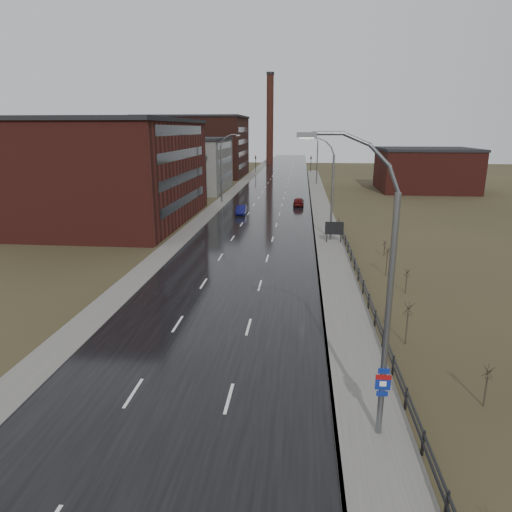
% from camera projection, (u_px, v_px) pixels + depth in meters
% --- Properties ---
extents(ground, '(320.00, 320.00, 0.00)m').
position_uv_depth(ground, '(154.00, 455.00, 17.63)').
color(ground, '#2D2819').
rests_on(ground, ground).
extents(road, '(14.00, 300.00, 0.06)m').
position_uv_depth(road, '(268.00, 205.00, 75.14)').
color(road, black).
rests_on(road, ground).
extents(sidewalk_right, '(3.20, 180.00, 0.18)m').
position_uv_depth(sidewalk_right, '(329.00, 242.00, 50.34)').
color(sidewalk_right, '#595651').
rests_on(sidewalk_right, ground).
extents(curb_right, '(0.16, 180.00, 0.18)m').
position_uv_depth(curb_right, '(315.00, 242.00, 50.49)').
color(curb_right, slate).
rests_on(curb_right, ground).
extents(sidewalk_left, '(2.40, 260.00, 0.12)m').
position_uv_depth(sidewalk_left, '(219.00, 204.00, 75.90)').
color(sidewalk_left, '#595651').
rests_on(sidewalk_left, ground).
extents(warehouse_near, '(22.44, 28.56, 13.50)m').
position_uv_depth(warehouse_near, '(104.00, 171.00, 60.94)').
color(warehouse_near, '#471914').
rests_on(warehouse_near, ground).
extents(warehouse_mid, '(16.32, 20.40, 10.50)m').
position_uv_depth(warehouse_mid, '(186.00, 164.00, 92.69)').
color(warehouse_mid, slate).
rests_on(warehouse_mid, ground).
extents(warehouse_far, '(26.52, 24.48, 15.50)m').
position_uv_depth(warehouse_far, '(195.00, 146.00, 121.24)').
color(warehouse_far, '#331611').
rests_on(warehouse_far, ground).
extents(building_right, '(18.36, 16.32, 8.50)m').
position_uv_depth(building_right, '(425.00, 169.00, 92.22)').
color(building_right, '#471914').
rests_on(building_right, ground).
extents(smokestack, '(2.70, 2.70, 30.70)m').
position_uv_depth(smokestack, '(270.00, 119.00, 157.81)').
color(smokestack, '#331611').
rests_on(smokestack, ground).
extents(streetlight_main, '(3.91, 0.29, 12.11)m').
position_uv_depth(streetlight_main, '(381.00, 297.00, 17.11)').
color(streetlight_main, slate).
rests_on(streetlight_main, ground).
extents(streetlight_right_mid, '(3.36, 0.28, 11.35)m').
position_uv_depth(streetlight_right_mid, '(330.00, 189.00, 49.77)').
color(streetlight_right_mid, slate).
rests_on(streetlight_right_mid, ground).
extents(streetlight_left, '(3.36, 0.28, 11.35)m').
position_uv_depth(streetlight_left, '(223.00, 168.00, 76.22)').
color(streetlight_left, slate).
rests_on(streetlight_left, ground).
extents(streetlight_right_far, '(3.36, 0.28, 11.35)m').
position_uv_depth(streetlight_right_far, '(316.00, 158.00, 101.53)').
color(streetlight_right_far, slate).
rests_on(streetlight_right_far, ground).
extents(guardrail, '(0.10, 53.05, 1.10)m').
position_uv_depth(guardrail, '(364.00, 288.00, 34.02)').
color(guardrail, black).
rests_on(guardrail, ground).
extents(shrub_b, '(0.48, 0.51, 2.01)m').
position_uv_depth(shrub_b, '(486.00, 385.00, 20.46)').
color(shrub_b, '#382D23').
rests_on(shrub_b, ground).
extents(shrub_c, '(0.61, 0.65, 2.60)m').
position_uv_depth(shrub_c, '(407.00, 322.00, 26.36)').
color(shrub_c, '#382D23').
rests_on(shrub_c, ground).
extents(shrub_d, '(0.46, 0.49, 1.94)m').
position_uv_depth(shrub_d, '(406.00, 280.00, 34.71)').
color(shrub_d, '#382D23').
rests_on(shrub_d, ground).
extents(shrub_e, '(0.60, 0.63, 2.55)m').
position_uv_depth(shrub_e, '(387.00, 260.00, 38.87)').
color(shrub_e, '#382D23').
rests_on(shrub_e, ground).
extents(shrub_f, '(0.39, 0.41, 1.60)m').
position_uv_depth(shrub_f, '(385.00, 248.00, 44.93)').
color(shrub_f, '#382D23').
rests_on(shrub_f, ground).
extents(billboard, '(1.99, 0.17, 2.46)m').
position_uv_depth(billboard, '(334.00, 229.00, 49.61)').
color(billboard, black).
rests_on(billboard, ground).
extents(traffic_light_left, '(0.58, 2.73, 5.30)m').
position_uv_depth(traffic_light_left, '(256.00, 156.00, 132.18)').
color(traffic_light_left, black).
rests_on(traffic_light_left, ground).
extents(traffic_light_right, '(0.58, 2.73, 5.30)m').
position_uv_depth(traffic_light_right, '(311.00, 156.00, 130.66)').
color(traffic_light_right, black).
rests_on(traffic_light_right, ground).
extents(car_near, '(1.52, 4.03, 1.31)m').
position_uv_depth(car_near, '(241.00, 210.00, 66.86)').
color(car_near, '#0E0F48').
rests_on(car_near, ground).
extents(car_far, '(1.76, 4.23, 1.43)m').
position_uv_depth(car_far, '(299.00, 202.00, 74.05)').
color(car_far, '#4F0D0E').
rests_on(car_far, ground).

